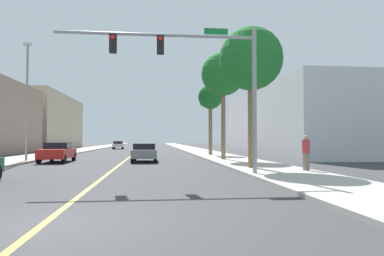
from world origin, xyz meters
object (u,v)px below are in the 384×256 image
(car_red, at_px, (58,152))
(car_white, at_px, (118,145))
(palm_near, at_px, (251,60))
(pedestrian, at_px, (306,153))
(palm_mid, at_px, (223,75))
(car_gray, at_px, (145,152))
(street_lamp, at_px, (27,95))
(traffic_signal_mast, at_px, (197,66))
(palm_far, at_px, (210,98))

(car_red, height_order, car_white, car_red)
(palm_near, xyz_separation_m, car_red, (-12.28, 8.08, -5.32))
(pedestrian, bearing_deg, car_white, -50.56)
(palm_mid, relative_size, car_gray, 1.99)
(palm_mid, distance_m, car_red, 13.73)
(street_lamp, xyz_separation_m, pedestrian, (16.63, -9.91, -3.84))
(traffic_signal_mast, relative_size, palm_mid, 1.08)
(palm_far, bearing_deg, car_white, 113.54)
(street_lamp, bearing_deg, palm_far, 29.38)
(palm_mid, distance_m, car_white, 37.09)
(pedestrian, bearing_deg, traffic_signal_mast, 33.58)
(car_gray, xyz_separation_m, pedestrian, (8.16, -9.81, 0.30))
(car_white, distance_m, car_gray, 35.52)
(palm_far, height_order, pedestrian, palm_far)
(street_lamp, bearing_deg, palm_near, -28.71)
(traffic_signal_mast, height_order, street_lamp, street_lamp)
(street_lamp, relative_size, car_red, 1.94)
(car_white, xyz_separation_m, pedestrian, (13.42, -44.94, 0.31))
(street_lamp, height_order, car_gray, street_lamp)
(street_lamp, xyz_separation_m, car_red, (2.15, 0.18, -4.11))
(palm_far, distance_m, car_gray, 11.73)
(traffic_signal_mast, xyz_separation_m, street_lamp, (-11.07, 10.96, -0.12))
(car_red, bearing_deg, car_white, -92.46)
(car_gray, relative_size, pedestrian, 2.41)
(car_red, bearing_deg, traffic_signal_mast, 127.97)
(palm_near, bearing_deg, car_gray, 127.34)
(palm_near, bearing_deg, palm_mid, 89.41)
(traffic_signal_mast, height_order, car_white, traffic_signal_mast)
(car_gray, bearing_deg, palm_mid, 3.36)
(palm_far, xyz_separation_m, pedestrian, (1.79, -18.26, -4.77))
(palm_far, xyz_separation_m, car_red, (-12.69, -8.18, -5.04))
(car_red, height_order, pedestrian, pedestrian)
(palm_near, relative_size, pedestrian, 4.43)
(palm_far, height_order, car_red, palm_far)
(traffic_signal_mast, bearing_deg, palm_mid, 72.89)
(palm_far, bearing_deg, traffic_signal_mast, -101.04)
(street_lamp, xyz_separation_m, palm_near, (14.43, -7.90, 1.20))
(palm_mid, bearing_deg, palm_far, 87.71)
(traffic_signal_mast, xyz_separation_m, palm_far, (3.77, 19.32, 0.81))
(traffic_signal_mast, distance_m, car_gray, 11.96)
(car_gray, bearing_deg, street_lamp, 179.73)
(palm_far, distance_m, car_white, 29.54)
(street_lamp, distance_m, car_red, 4.64)
(street_lamp, distance_m, car_white, 35.43)
(car_red, xyz_separation_m, car_gray, (6.32, -0.27, -0.03))
(palm_near, xyz_separation_m, palm_mid, (0.08, 8.13, 0.65))
(palm_far, relative_size, car_red, 1.59)
(palm_mid, xyz_separation_m, car_gray, (-6.04, -0.32, -5.99))
(palm_mid, bearing_deg, traffic_signal_mast, -107.11)
(street_lamp, height_order, car_red, street_lamp)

